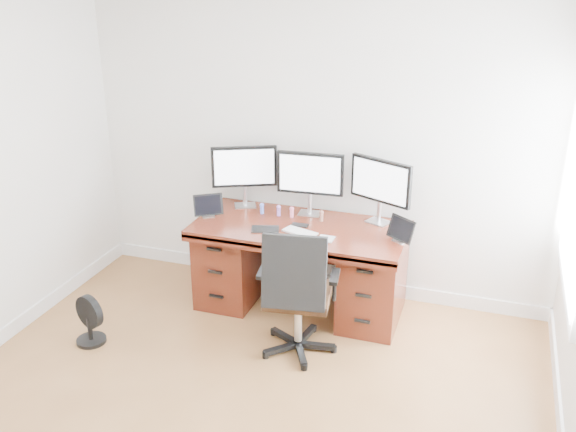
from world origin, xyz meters
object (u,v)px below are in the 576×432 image
(monitor_center, at_px, (310,176))
(keyboard, at_px, (300,232))
(floor_fan, at_px, (89,321))
(desk, at_px, (301,263))
(office_chair, at_px, (297,314))

(monitor_center, xyz_separation_m, keyboard, (0.04, -0.40, -0.33))
(floor_fan, height_order, monitor_center, monitor_center)
(floor_fan, xyz_separation_m, monitor_center, (1.36, 1.27, 0.90))
(desk, xyz_separation_m, keyboard, (0.04, -0.17, 0.36))
(desk, relative_size, office_chair, 1.68)
(floor_fan, relative_size, keyboard, 1.44)
(office_chair, xyz_separation_m, floor_fan, (-1.54, -0.37, -0.15))
(desk, relative_size, floor_fan, 4.40)
(desk, distance_m, office_chair, 0.69)
(floor_fan, xyz_separation_m, keyboard, (1.40, 0.86, 0.57))
(keyboard, bearing_deg, monitor_center, 113.83)
(office_chair, bearing_deg, monitor_center, 92.46)
(desk, xyz_separation_m, floor_fan, (-1.36, -1.03, -0.21))
(office_chair, bearing_deg, desk, 96.41)
(floor_fan, bearing_deg, desk, 55.51)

